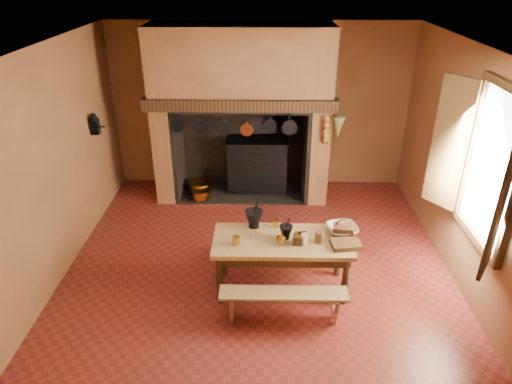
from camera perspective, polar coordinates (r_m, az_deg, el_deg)
floor at (r=6.02m, az=0.24°, el=-10.12°), size 5.50×5.50×0.00m
ceiling at (r=4.87m, az=0.30°, el=17.13°), size 5.50×5.50×0.00m
back_wall at (r=7.87m, az=0.56°, el=10.56°), size 5.00×0.02×2.80m
wall_left at (r=5.88m, az=-24.90°, el=2.04°), size 0.02×5.50×2.80m
wall_right at (r=5.83m, az=25.68°, el=1.64°), size 0.02×5.50×2.80m
wall_front at (r=3.04m, az=-0.54°, el=-20.56°), size 5.00×0.02×2.80m
chimney_breast at (r=7.35m, az=-1.86°, el=12.66°), size 2.95×0.96×2.80m
iron_range at (r=7.90m, az=0.20°, el=3.55°), size 1.12×0.55×1.60m
hearth_pans at (r=7.94m, az=-7.12°, el=0.34°), size 0.51×0.62×0.20m
hanging_pans at (r=7.00m, az=-2.33°, el=8.05°), size 1.92×0.29×0.27m
onion_string at (r=7.04m, az=8.72°, el=7.62°), size 0.12×0.10×0.46m
herb_bunch at (r=7.05m, az=10.21°, el=7.96°), size 0.20×0.20×0.35m
window at (r=5.32m, az=26.43°, el=2.72°), size 0.39×1.75×1.76m
wall_coffee_mill at (r=7.14m, az=-19.56°, el=8.21°), size 0.23×0.16×0.31m
work_table at (r=5.46m, az=3.31°, el=-6.90°), size 1.64×0.73×0.71m
bench_front at (r=5.17m, az=3.44°, el=-13.25°), size 1.41×0.25×0.40m
bench_back at (r=6.10m, az=3.06°, el=-6.44°), size 1.32×0.23×0.37m
mortar_large at (r=5.56m, az=-0.25°, el=-3.26°), size 0.22×0.22×0.38m
mortar_small at (r=5.37m, az=3.76°, el=-4.94°), size 0.16×0.16×0.27m
coffee_grinder at (r=5.29m, az=5.27°, el=-5.84°), size 0.16×0.13×0.17m
brass_mug_a at (r=5.28m, az=-2.47°, el=-6.05°), size 0.11×0.11×0.10m
brass_mug_b at (r=5.61m, az=2.53°, el=-3.98°), size 0.08×0.08×0.08m
mixing_bowl at (r=5.58m, az=10.71°, el=-4.62°), size 0.42×0.42×0.09m
stoneware_crock at (r=5.35m, az=7.91°, el=-5.58°), size 0.14×0.14×0.13m
glass_jar at (r=5.29m, az=6.03°, el=-5.90°), size 0.09×0.09×0.14m
wicker_basket at (r=5.51m, az=10.84°, el=-4.73°), size 0.27×0.22×0.23m
wooden_tray at (r=5.35m, az=11.15°, el=-6.40°), size 0.36×0.28×0.06m
brass_cup at (r=5.29m, az=3.11°, el=-6.05°), size 0.14×0.14×0.09m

